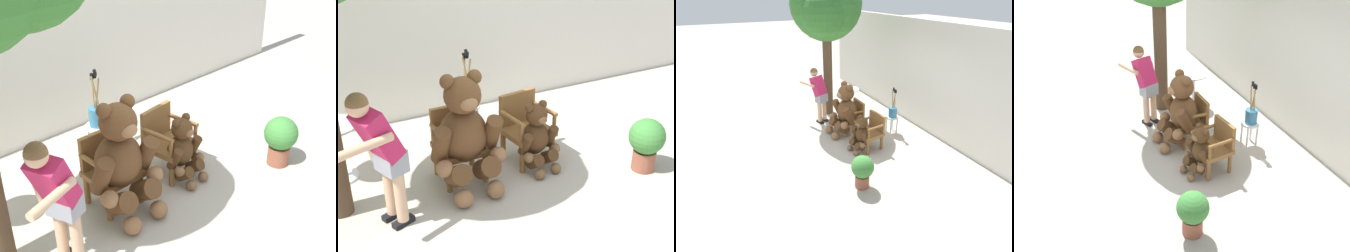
% 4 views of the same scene
% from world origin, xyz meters
% --- Properties ---
extents(ground_plane, '(60.00, 60.00, 0.00)m').
position_xyz_m(ground_plane, '(0.00, 0.00, 0.00)').
color(ground_plane, '#B2A899').
extents(back_wall, '(10.00, 0.16, 2.80)m').
position_xyz_m(back_wall, '(0.00, 2.40, 1.40)').
color(back_wall, silver).
rests_on(back_wall, ground).
extents(wooden_chair_left, '(0.56, 0.52, 0.86)m').
position_xyz_m(wooden_chair_left, '(-0.46, 0.53, 0.46)').
color(wooden_chair_left, brown).
rests_on(wooden_chair_left, ground).
extents(wooden_chair_right, '(0.62, 0.59, 0.86)m').
position_xyz_m(wooden_chair_right, '(0.45, 0.53, 0.46)').
color(wooden_chair_right, brown).
rests_on(wooden_chair_right, ground).
extents(teddy_bear_large, '(0.84, 0.78, 1.40)m').
position_xyz_m(teddy_bear_large, '(-0.46, 0.27, 0.68)').
color(teddy_bear_large, brown).
rests_on(teddy_bear_large, ground).
extents(teddy_bear_small, '(0.54, 0.53, 0.88)m').
position_xyz_m(teddy_bear_small, '(0.46, 0.24, 0.43)').
color(teddy_bear_small, '#4C3019').
rests_on(teddy_bear_small, ground).
extents(person_visitor, '(0.70, 0.65, 1.54)m').
position_xyz_m(person_visitor, '(-1.45, -0.03, 0.92)').
color(person_visitor, black).
rests_on(person_visitor, ground).
extents(white_stool, '(0.34, 0.34, 0.46)m').
position_xyz_m(white_stool, '(0.05, 1.43, 0.36)').
color(white_stool, white).
rests_on(white_stool, ground).
extents(brush_bucket, '(0.22, 0.22, 0.81)m').
position_xyz_m(brush_bucket, '(0.05, 1.43, 0.63)').
color(brush_bucket, teal).
rests_on(brush_bucket, white_stool).
extents(potted_plant, '(0.44, 0.44, 0.68)m').
position_xyz_m(potted_plant, '(1.62, -0.39, 0.40)').
color(potted_plant, brown).
rests_on(potted_plant, ground).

